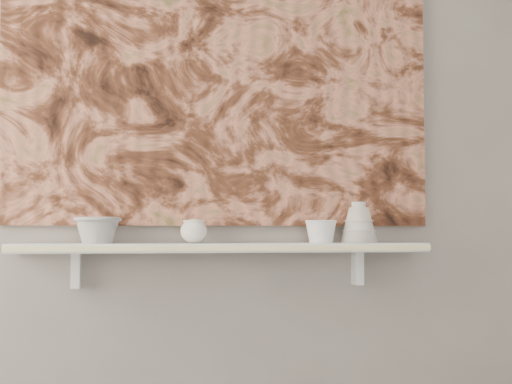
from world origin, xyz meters
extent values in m
plane|color=slate|center=(0.00, 1.60, 1.35)|extent=(3.60, 0.00, 3.60)
cube|color=white|center=(0.00, 1.51, 0.92)|extent=(1.40, 0.18, 0.03)
cube|color=#F9F0A6|center=(0.00, 1.41, 0.92)|extent=(1.40, 0.01, 0.02)
cube|color=white|center=(-0.49, 1.57, 0.84)|extent=(0.03, 0.06, 0.12)
cube|color=white|center=(0.49, 1.57, 0.84)|extent=(0.03, 0.06, 0.12)
cube|color=brown|center=(0.00, 1.59, 1.54)|extent=(1.50, 0.02, 1.10)
cube|color=black|center=(0.45, 1.57, 1.23)|extent=(0.09, 0.00, 0.08)
camera|label=1|loc=(-0.26, -0.90, 0.97)|focal=50.00mm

